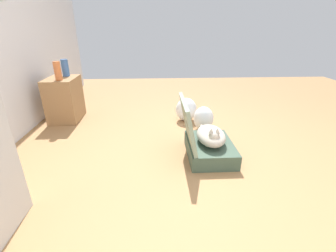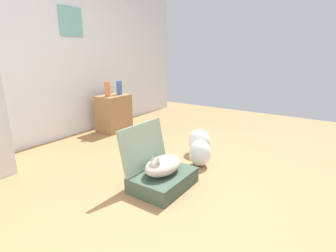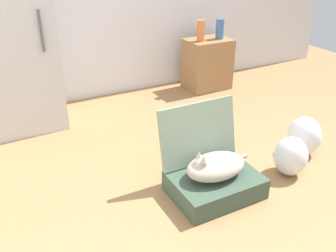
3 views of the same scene
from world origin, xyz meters
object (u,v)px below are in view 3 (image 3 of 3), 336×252
(plastic_bag_white, at_px, (291,156))
(refrigerator, at_px, (13,37))
(plastic_bag_clear, at_px, (304,136))
(cat, at_px, (215,166))
(vase_short, at_px, (220,29))
(side_table, at_px, (207,64))
(vase_tall, at_px, (201,31))
(suitcase_base, at_px, (215,185))

(plastic_bag_white, xyz_separation_m, refrigerator, (-1.63, 1.83, 0.71))
(plastic_bag_clear, bearing_deg, cat, -172.79)
(cat, xyz_separation_m, plastic_bag_white, (0.66, -0.06, -0.08))
(cat, xyz_separation_m, vase_short, (1.26, 1.79, 0.47))
(refrigerator, distance_m, vase_short, 2.24)
(side_table, xyz_separation_m, vase_tall, (-0.13, -0.03, 0.42))
(plastic_bag_white, height_order, side_table, side_table)
(suitcase_base, xyz_separation_m, plastic_bag_white, (0.65, -0.06, 0.08))
(cat, bearing_deg, side_table, 58.13)
(plastic_bag_clear, xyz_separation_m, vase_tall, (0.01, 1.67, 0.55))
(suitcase_base, distance_m, cat, 0.16)
(suitcase_base, bearing_deg, vase_short, 54.99)
(refrigerator, bearing_deg, side_table, 1.37)
(side_table, distance_m, vase_tall, 0.44)
(suitcase_base, height_order, plastic_bag_clear, plastic_bag_clear)
(plastic_bag_clear, relative_size, vase_tall, 1.39)
(plastic_bag_clear, relative_size, refrigerator, 0.19)
(vase_short, bearing_deg, plastic_bag_white, -107.97)
(cat, height_order, plastic_bag_white, cat)
(suitcase_base, relative_size, vase_short, 2.69)
(cat, relative_size, plastic_bag_white, 1.67)
(cat, height_order, vase_short, vase_short)
(plastic_bag_white, bearing_deg, suitcase_base, 175.16)
(suitcase_base, relative_size, side_table, 1.02)
(suitcase_base, xyz_separation_m, vase_short, (1.25, 1.79, 0.63))
(plastic_bag_clear, height_order, vase_tall, vase_tall)
(plastic_bag_white, relative_size, vase_short, 1.37)
(vase_short, bearing_deg, suitcase_base, -125.01)
(cat, distance_m, vase_tall, 2.11)
(suitcase_base, bearing_deg, vase_tall, 60.95)
(vase_tall, bearing_deg, refrigerator, -179.37)
(cat, relative_size, side_table, 0.87)
(suitcase_base, relative_size, plastic_bag_clear, 1.86)
(plastic_bag_clear, xyz_separation_m, vase_short, (0.27, 1.66, 0.54))
(side_table, bearing_deg, plastic_bag_white, -104.05)
(refrigerator, xyz_separation_m, side_table, (2.10, 0.05, -0.57))
(plastic_bag_white, xyz_separation_m, plastic_bag_clear, (0.33, 0.18, 0.01))
(suitcase_base, height_order, plastic_bag_white, plastic_bag_white)
(vase_short, bearing_deg, plastic_bag_clear, -99.23)
(cat, xyz_separation_m, plastic_bag_clear, (0.99, 0.13, -0.07))
(side_table, bearing_deg, refrigerator, -178.63)
(side_table, bearing_deg, vase_short, -14.53)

